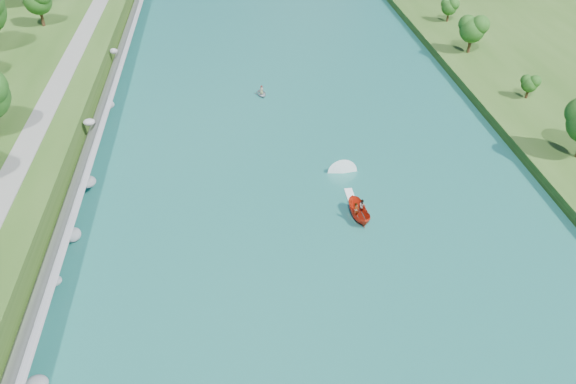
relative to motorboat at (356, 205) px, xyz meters
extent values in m
plane|color=#2D5119|center=(-4.85, -12.93, -0.86)|extent=(260.00, 260.00, 0.00)
cube|color=#185A5D|center=(-4.85, 7.07, -0.81)|extent=(55.00, 240.00, 0.10)
cube|color=slate|center=(-30.70, 7.07, 0.94)|extent=(3.54, 236.00, 4.05)
ellipsoid|color=gray|center=(-29.42, -19.17, -0.46)|extent=(1.77, 1.48, 1.13)
ellipsoid|color=gray|center=(-30.17, -8.88, 0.58)|extent=(1.55, 1.30, 0.89)
ellipsoid|color=gray|center=(-29.98, -1.41, -0.20)|extent=(1.58, 1.95, 1.24)
ellipsoid|color=gray|center=(-29.82, 7.28, 0.42)|extent=(1.74, 2.11, 1.01)
ellipsoid|color=gray|center=(-31.35, 18.89, 1.98)|extent=(1.52, 1.30, 0.84)
ellipsoid|color=gray|center=(-30.20, 26.54, 0.55)|extent=(1.55, 1.61, 1.08)
ellipsoid|color=gray|center=(-30.67, 33.66, 0.43)|extent=(1.04, 1.27, 0.60)
ellipsoid|color=gray|center=(-31.64, 43.97, 1.69)|extent=(1.29, 1.04, 0.96)
cube|color=gray|center=(-37.35, 7.07, 2.69)|extent=(3.00, 200.00, 0.10)
ellipsoid|color=#134612|center=(-45.15, 55.08, 6.90)|extent=(5.12, 5.12, 8.53)
ellipsoid|color=#134612|center=(29.72, 21.69, 2.73)|extent=(2.51, 2.51, 4.18)
ellipsoid|color=#134612|center=(27.78, 39.24, 4.40)|extent=(4.51, 4.51, 7.52)
ellipsoid|color=#134612|center=(29.53, 54.67, 3.26)|extent=(3.14, 3.14, 5.24)
imported|color=red|center=(-0.01, -1.26, 0.10)|extent=(2.27, 4.65, 1.72)
imported|color=#66605B|center=(-0.41, -1.66, 0.53)|extent=(0.83, 0.76, 1.90)
imported|color=#66605B|center=(0.49, -0.76, 0.41)|extent=(0.83, 0.66, 1.64)
cube|color=white|center=(-0.01, 1.74, -0.73)|extent=(0.90, 5.00, 0.06)
imported|color=gray|center=(-8.16, 29.81, -0.50)|extent=(2.23, 2.83, 0.53)
imported|color=#66605B|center=(-8.16, 29.81, 0.14)|extent=(0.64, 0.42, 1.31)
camera|label=1|loc=(-13.01, -47.86, 37.18)|focal=35.00mm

